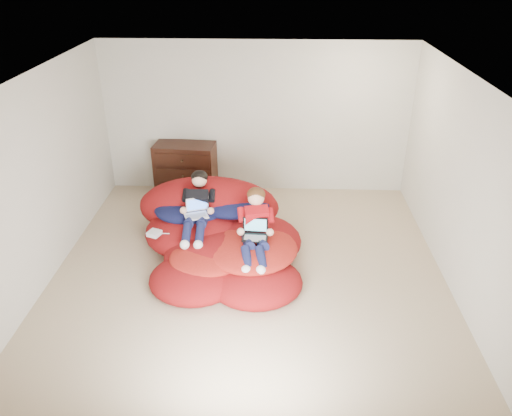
{
  "coord_description": "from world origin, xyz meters",
  "views": [
    {
      "loc": [
        0.31,
        -5.38,
        3.75
      ],
      "look_at": [
        0.08,
        0.41,
        0.7
      ],
      "focal_mm": 35.0,
      "sensor_mm": 36.0,
      "label": 1
    }
  ],
  "objects_px": {
    "younger_boy": "(255,225)",
    "laptop_black": "(255,232)",
    "beanbag_pile": "(219,235)",
    "dresser": "(186,169)",
    "laptop_white": "(197,211)",
    "older_boy": "(197,204)"
  },
  "relations": [
    {
      "from": "beanbag_pile",
      "to": "dresser",
      "type": "bearing_deg",
      "value": 112.29
    },
    {
      "from": "laptop_white",
      "to": "beanbag_pile",
      "type": "bearing_deg",
      "value": -8.74
    },
    {
      "from": "beanbag_pile",
      "to": "younger_boy",
      "type": "relative_size",
      "value": 2.42
    },
    {
      "from": "dresser",
      "to": "older_boy",
      "type": "bearing_deg",
      "value": -74.97
    },
    {
      "from": "dresser",
      "to": "younger_boy",
      "type": "distance_m",
      "value": 2.52
    },
    {
      "from": "beanbag_pile",
      "to": "laptop_white",
      "type": "distance_m",
      "value": 0.46
    },
    {
      "from": "older_boy",
      "to": "beanbag_pile",
      "type": "bearing_deg",
      "value": -24.99
    },
    {
      "from": "dresser",
      "to": "younger_boy",
      "type": "bearing_deg",
      "value": -60.02
    },
    {
      "from": "laptop_white",
      "to": "younger_boy",
      "type": "bearing_deg",
      "value": -26.01
    },
    {
      "from": "younger_boy",
      "to": "laptop_black",
      "type": "bearing_deg",
      "value": -90.0
    },
    {
      "from": "dresser",
      "to": "beanbag_pile",
      "type": "distance_m",
      "value": 1.99
    },
    {
      "from": "dresser",
      "to": "younger_boy",
      "type": "xyz_separation_m",
      "value": [
        1.26,
        -2.18,
        0.2
      ]
    },
    {
      "from": "younger_boy",
      "to": "dresser",
      "type": "bearing_deg",
      "value": 119.98
    },
    {
      "from": "younger_boy",
      "to": "laptop_white",
      "type": "bearing_deg",
      "value": 153.99
    },
    {
      "from": "laptop_black",
      "to": "dresser",
      "type": "bearing_deg",
      "value": 119.5
    },
    {
      "from": "laptop_black",
      "to": "laptop_white",
      "type": "bearing_deg",
      "value": 151.59
    },
    {
      "from": "beanbag_pile",
      "to": "older_boy",
      "type": "distance_m",
      "value": 0.52
    },
    {
      "from": "younger_boy",
      "to": "laptop_white",
      "type": "height_order",
      "value": "younger_boy"
    },
    {
      "from": "dresser",
      "to": "beanbag_pile",
      "type": "height_order",
      "value": "dresser"
    },
    {
      "from": "younger_boy",
      "to": "laptop_black",
      "type": "relative_size",
      "value": 3.0
    },
    {
      "from": "dresser",
      "to": "beanbag_pile",
      "type": "bearing_deg",
      "value": -67.71
    },
    {
      "from": "laptop_white",
      "to": "laptop_black",
      "type": "height_order",
      "value": "laptop_white"
    }
  ]
}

